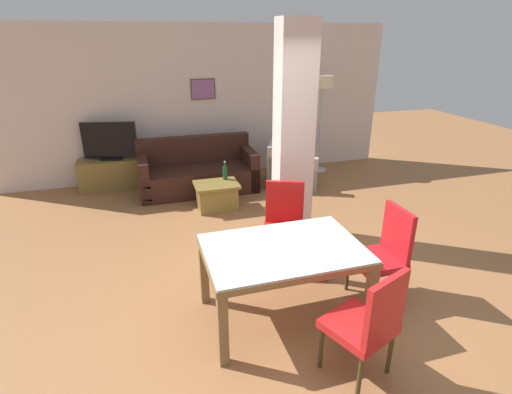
% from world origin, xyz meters
% --- Properties ---
extents(ground_plane, '(18.00, 18.00, 0.00)m').
position_xyz_m(ground_plane, '(0.00, 0.00, 0.00)').
color(ground_plane, '#98643B').
extents(back_wall, '(7.20, 0.09, 2.70)m').
position_xyz_m(back_wall, '(0.00, 4.35, 1.35)').
color(back_wall, beige).
rests_on(back_wall, ground_plane).
extents(divider_pillar, '(0.45, 0.31, 2.70)m').
position_xyz_m(divider_pillar, '(0.70, 1.55, 1.35)').
color(divider_pillar, beige).
rests_on(divider_pillar, ground_plane).
extents(dining_table, '(1.43, 0.97, 0.75)m').
position_xyz_m(dining_table, '(0.00, 0.00, 0.59)').
color(dining_table, brown).
rests_on(dining_table, ground_plane).
extents(dining_chair_near_right, '(0.60, 0.60, 0.98)m').
position_xyz_m(dining_chair_near_right, '(0.35, -0.88, 0.53)').
color(dining_chair_near_right, red).
rests_on(dining_chair_near_right, ground_plane).
extents(dining_chair_far_right, '(0.60, 0.60, 0.98)m').
position_xyz_m(dining_chair_far_right, '(0.35, 0.91, 0.53)').
color(dining_chair_far_right, red).
rests_on(dining_chair_far_right, ground_plane).
extents(dining_chair_head_right, '(0.46, 0.46, 0.98)m').
position_xyz_m(dining_chair_head_right, '(1.07, 0.00, 0.53)').
color(dining_chair_head_right, red).
rests_on(dining_chair_head_right, ground_plane).
extents(sofa, '(1.95, 0.88, 0.87)m').
position_xyz_m(sofa, '(-0.23, 3.57, 0.30)').
color(sofa, '#351B14').
rests_on(sofa, ground_plane).
extents(armchair, '(1.14, 1.16, 0.77)m').
position_xyz_m(armchair, '(1.42, 3.37, 0.28)').
color(armchair, '#AFA592').
rests_on(armchair, ground_plane).
extents(coffee_table, '(0.66, 0.50, 0.41)m').
position_xyz_m(coffee_table, '(-0.08, 2.67, 0.21)').
color(coffee_table, olive).
rests_on(coffee_table, ground_plane).
extents(bottle, '(0.07, 0.07, 0.29)m').
position_xyz_m(bottle, '(0.09, 2.82, 0.52)').
color(bottle, '#194C23').
rests_on(bottle, coffee_table).
extents(tv_stand, '(1.16, 0.40, 0.52)m').
position_xyz_m(tv_stand, '(-1.60, 4.07, 0.26)').
color(tv_stand, olive).
rests_on(tv_stand, ground_plane).
extents(tv_screen, '(0.89, 0.27, 0.64)m').
position_xyz_m(tv_screen, '(-1.60, 4.07, 0.83)').
color(tv_screen, black).
rests_on(tv_screen, tv_stand).
extents(floor_lamp, '(0.38, 0.38, 1.82)m').
position_xyz_m(floor_lamp, '(2.21, 3.92, 1.55)').
color(floor_lamp, '#B7B7BC').
rests_on(floor_lamp, ground_plane).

